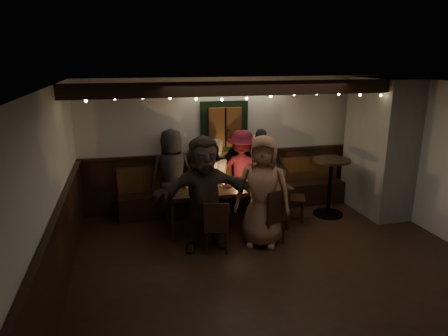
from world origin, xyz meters
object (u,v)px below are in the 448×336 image
object	(u,v)px
dining_table	(227,189)
person_d	(242,171)
chair_near_left	(217,224)
person_b	(196,177)
person_c	(214,177)
chair_near_right	(273,213)
chair_end	(289,193)
person_a	(172,174)
person_e	(261,170)
high_top	(330,180)
person_f	(205,194)
person_g	(262,191)

from	to	relation	value
dining_table	person_d	xyz separation A→B (m)	(0.50, 0.78, 0.10)
chair_near_left	person_b	distance (m)	1.69
person_b	person_c	xyz separation A→B (m)	(0.33, -0.11, 0.00)
chair_near_right	chair_end	distance (m)	1.15
dining_table	chair_near_right	world-z (taller)	chair_near_right
chair_near_left	chair_near_right	world-z (taller)	chair_near_right
dining_table	chair_end	bearing A→B (deg)	3.48
person_a	person_b	world-z (taller)	person_a
chair_near_right	person_d	xyz separation A→B (m)	(-0.05, 1.63, 0.27)
person_a	person_b	distance (m)	0.46
person_b	person_e	distance (m)	1.31
high_top	person_f	bearing A→B (deg)	-163.05
chair_end	person_f	world-z (taller)	person_f
high_top	person_e	bearing A→B (deg)	151.31
person_d	person_g	bearing A→B (deg)	106.64
chair_near_right	person_g	bearing A→B (deg)	158.91
person_f	person_e	bearing A→B (deg)	43.86
chair_near_right	person_b	world-z (taller)	person_b
chair_near_left	person_e	bearing A→B (deg)	52.12
person_f	person_a	bearing A→B (deg)	101.38
chair_near_left	dining_table	bearing A→B (deg)	66.55
chair_near_right	person_f	distance (m)	1.16
dining_table	chair_end	xyz separation A→B (m)	(1.22, 0.07, -0.20)
chair_near_right	person_a	world-z (taller)	person_a
chair_near_left	person_b	xyz separation A→B (m)	(-0.02, 1.67, 0.27)
chair_near_left	person_c	bearing A→B (deg)	78.88
person_e	high_top	bearing A→B (deg)	176.10
person_d	person_c	bearing A→B (deg)	32.69
person_d	person_f	size ratio (longest dim) A/B	0.88
dining_table	person_f	bearing A→B (deg)	-127.35
person_d	person_e	bearing A→B (deg)	-164.96
dining_table	person_b	size ratio (longest dim) A/B	1.46
person_c	person_d	size ratio (longest dim) A/B	0.92
chair_near_right	high_top	size ratio (longest dim) A/B	0.86
person_e	chair_near_right	bearing A→B (deg)	102.86
person_a	person_g	xyz separation A→B (m)	(1.25, -1.54, 0.06)
chair_near_left	person_a	distance (m)	1.76
chair_near_left	person_f	world-z (taller)	person_f
chair_near_left	high_top	bearing A→B (deg)	22.23
high_top	person_f	xyz separation A→B (m)	(-2.60, -0.79, 0.21)
chair_near_left	chair_near_right	size ratio (longest dim) A/B	0.89
chair_near_left	person_a	world-z (taller)	person_a
dining_table	person_g	xyz separation A→B (m)	(0.38, -0.79, 0.19)
dining_table	person_f	xyz separation A→B (m)	(-0.53, -0.70, 0.20)
chair_near_left	person_d	world-z (taller)	person_d
dining_table	person_g	bearing A→B (deg)	-64.25
chair_end	person_e	distance (m)	0.80
chair_near_left	person_d	xyz separation A→B (m)	(0.90, 1.69, 0.33)
chair_near_right	person_d	size ratio (longest dim) A/B	0.59
person_a	person_f	bearing A→B (deg)	99.36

